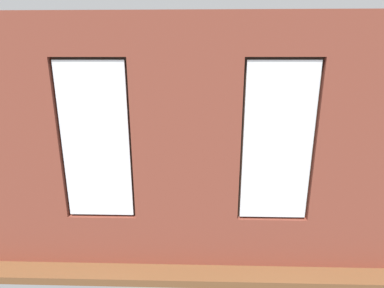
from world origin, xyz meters
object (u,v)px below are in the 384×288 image
at_px(cup_ceramic, 198,154).
at_px(remote_gray, 211,152).
at_px(potted_plant_corner_near_left, 293,129).
at_px(potted_plant_foreground_right, 101,135).
at_px(tv_flatscreen, 66,132).
at_px(table_plant_small, 174,151).
at_px(couch_left, 320,174).
at_px(potted_plant_by_left_couch, 281,151).
at_px(remote_silver, 194,153).
at_px(candle_jar, 186,150).
at_px(media_console, 69,160).
at_px(papasan_chair, 151,141).
at_px(coffee_table, 194,156).
at_px(potted_plant_beside_window_right, 65,184).
at_px(couch_by_window, 195,214).
at_px(potted_plant_near_tv, 72,157).

height_order(cup_ceramic, remote_gray, cup_ceramic).
bearing_deg(potted_plant_corner_near_left, potted_plant_foreground_right, 0.41).
bearing_deg(tv_flatscreen, table_plant_small, 174.95).
bearing_deg(couch_left, tv_flatscreen, -98.49).
xyz_separation_m(potted_plant_corner_near_left, potted_plant_by_left_couch, (0.55, 0.95, -0.33)).
bearing_deg(table_plant_small, remote_gray, -161.04).
height_order(table_plant_small, remote_silver, table_plant_small).
distance_m(candle_jar, media_console, 2.79).
bearing_deg(tv_flatscreen, remote_silver, 178.29).
distance_m(candle_jar, papasan_chair, 1.43).
bearing_deg(coffee_table, potted_plant_beside_window_right, 55.86).
xyz_separation_m(table_plant_small, tv_flatscreen, (2.52, -0.22, 0.38)).
bearing_deg(potted_plant_foreground_right, cup_ceramic, 148.93).
bearing_deg(table_plant_small, potted_plant_foreground_right, -36.96).
height_order(coffee_table, potted_plant_foreground_right, potted_plant_foreground_right).
relative_size(table_plant_small, potted_plant_foreground_right, 0.26).
xyz_separation_m(couch_left, tv_flatscreen, (5.54, -0.94, 0.61)).
bearing_deg(media_console, potted_plant_corner_near_left, -165.34).
bearing_deg(couch_left, potted_plant_by_left_couch, -163.66).
bearing_deg(potted_plant_foreground_right, potted_plant_beside_window_right, 101.74).
distance_m(couch_by_window, remote_gray, 2.72).
distance_m(tv_flatscreen, potted_plant_foreground_right, 1.54).
relative_size(cup_ceramic, potted_plant_foreground_right, 0.12).
bearing_deg(potted_plant_beside_window_right, candle_jar, -120.27).
distance_m(couch_by_window, media_console, 4.01).
xyz_separation_m(coffee_table, remote_gray, (-0.41, -0.16, 0.06)).
height_order(remote_gray, potted_plant_foreground_right, potted_plant_foreground_right).
distance_m(potted_plant_corner_near_left, potted_plant_near_tv, 5.72).
bearing_deg(remote_gray, cup_ceramic, 136.13).
relative_size(tv_flatscreen, papasan_chair, 1.17).
relative_size(couch_left, papasan_chair, 1.98).
relative_size(remote_gray, potted_plant_beside_window_right, 0.13).
bearing_deg(couch_by_window, papasan_chair, -71.42).
bearing_deg(table_plant_small, potted_plant_near_tv, 22.76).
relative_size(couch_left, cup_ceramic, 22.44).
xyz_separation_m(media_console, tv_flatscreen, (-0.00, -0.00, 0.68)).
height_order(couch_by_window, remote_gray, couch_by_window).
bearing_deg(potted_plant_foreground_right, potted_plant_near_tv, 95.79).
bearing_deg(coffee_table, potted_plant_foreground_right, -29.99).
bearing_deg(media_console, candle_jar, -179.45).
bearing_deg(media_console, couch_left, 170.35).
relative_size(couch_left, coffee_table, 1.40).
distance_m(couch_by_window, potted_plant_foreground_right, 4.91).
xyz_separation_m(table_plant_small, remote_gray, (-0.85, -0.29, -0.10)).
height_order(cup_ceramic, remote_silver, cup_ceramic).
height_order(cup_ceramic, potted_plant_foreground_right, potted_plant_foreground_right).
bearing_deg(potted_plant_beside_window_right, remote_silver, -124.14).
xyz_separation_m(couch_by_window, cup_ceramic, (-0.04, -2.41, 0.17)).
bearing_deg(potted_plant_by_left_couch, potted_plant_near_tv, 19.01).
height_order(remote_silver, tv_flatscreen, tv_flatscreen).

